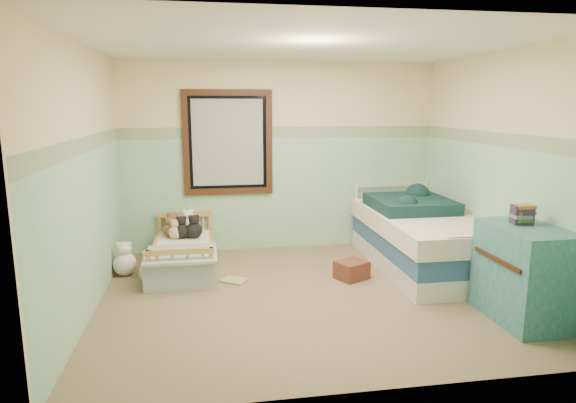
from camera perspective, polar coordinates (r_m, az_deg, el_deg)
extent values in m
cube|color=brown|center=(5.25, 2.16, -10.74)|extent=(4.20, 3.60, 0.02)
cube|color=white|center=(4.91, 2.38, 17.74)|extent=(4.20, 3.60, 0.02)
cube|color=beige|center=(6.68, -0.85, 5.14)|extent=(4.20, 0.04, 2.50)
cube|color=beige|center=(3.21, 8.74, -1.46)|extent=(4.20, 0.04, 2.50)
cube|color=beige|center=(4.95, -22.31, 2.24)|extent=(0.04, 3.60, 2.50)
cube|color=beige|center=(5.72, 23.36, 3.25)|extent=(0.04, 3.60, 2.50)
cube|color=#9ACFAB|center=(6.74, -0.82, 0.90)|extent=(4.20, 0.01, 1.50)
cube|color=#4B6A51|center=(6.64, -0.84, 7.92)|extent=(4.20, 0.01, 0.15)
cube|color=black|center=(6.56, -6.91, 6.71)|extent=(1.16, 0.06, 1.36)
cube|color=beige|center=(6.57, -6.91, 6.71)|extent=(0.92, 0.01, 1.12)
cube|color=olive|center=(6.12, -11.87, -6.76)|extent=(0.71, 1.43, 0.18)
cube|color=white|center=(6.07, -11.93, -5.40)|extent=(0.65, 1.37, 0.12)
cube|color=#6181B5|center=(5.63, -12.14, -5.93)|extent=(0.77, 0.71, 0.03)
sphere|color=brown|center=(6.52, -13.12, -2.86)|extent=(0.20, 0.20, 0.20)
sphere|color=white|center=(6.51, -11.37, -2.73)|extent=(0.22, 0.22, 0.22)
sphere|color=#E4BA83|center=(6.31, -12.78, -3.45)|extent=(0.17, 0.17, 0.17)
sphere|color=black|center=(6.30, -10.70, -3.25)|extent=(0.20, 0.20, 0.20)
sphere|color=white|center=(6.07, -18.21, -6.81)|extent=(0.27, 0.27, 0.27)
sphere|color=#E4BA83|center=(5.71, -15.43, -7.83)|extent=(0.26, 0.26, 0.26)
cube|color=white|center=(6.25, 15.09, -6.33)|extent=(1.08, 2.17, 0.22)
cube|color=navy|center=(6.19, 15.19, -4.39)|extent=(1.08, 2.17, 0.22)
cube|color=silver|center=(6.14, 15.30, -2.41)|extent=(1.13, 2.21, 0.22)
cube|color=black|center=(6.35, 13.85, -0.24)|extent=(0.92, 0.98, 0.14)
cube|color=#265766|center=(5.01, 25.44, -7.49)|extent=(0.55, 0.87, 0.87)
cube|color=#402020|center=(4.96, 25.24, -1.38)|extent=(0.19, 0.16, 0.17)
cube|color=#9C3D22|center=(5.71, 7.31, -7.79)|extent=(0.42, 0.40, 0.20)
cube|color=yellow|center=(5.64, -6.16, -8.97)|extent=(0.34, 0.33, 0.03)
sphere|color=black|center=(6.32, -12.10, -3.31)|extent=(0.19, 0.19, 0.19)
sphere|color=brown|center=(6.45, -13.43, -3.17)|extent=(0.17, 0.17, 0.17)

